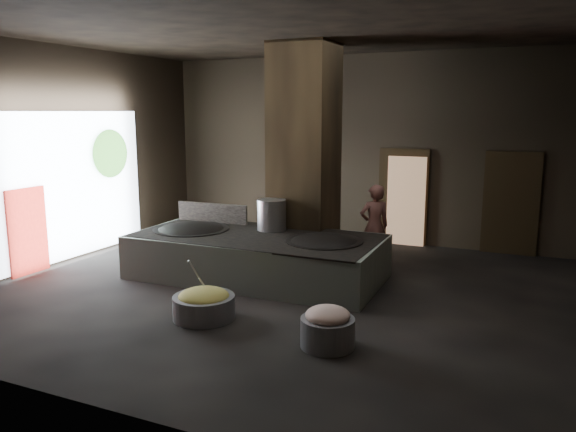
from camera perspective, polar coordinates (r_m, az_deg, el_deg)
The scene contains 27 objects.
floor at distance 10.19m, azimuth -0.99°, elevation -7.72°, with size 10.00×9.00×0.10m, color black.
ceiling at distance 9.77m, azimuth -1.08°, elevation 18.82°, with size 10.00×9.00×0.10m, color black.
back_wall at distance 13.95m, azimuth 7.03°, elevation 6.81°, with size 10.00×0.10×4.50m, color black.
front_wall at distance 5.96m, azimuth -20.08°, elevation 1.26°, with size 10.00×0.10×4.50m, color black.
left_wall at distance 12.71m, azimuth -22.19°, elevation 5.75°, with size 0.10×9.00×4.50m, color black.
pillar at distance 11.57m, azimuth 1.66°, elevation 6.12°, with size 1.20×1.20×4.50m, color black.
hearth_platform at distance 10.80m, azimuth -3.18°, elevation -4.12°, with size 4.72×2.26×0.82m, color #AABDAB.
platform_cap at distance 10.71m, azimuth -3.20°, elevation -2.03°, with size 4.61×2.21×0.03m, color black.
wok_left at distance 11.41m, azimuth -9.79°, elevation -1.71°, with size 1.49×1.49×0.41m, color black.
wok_left_rim at distance 11.39m, azimuth -9.80°, elevation -1.37°, with size 1.52×1.52×0.05m, color black.
wok_right at distance 10.23m, azimuth 3.67°, elevation -3.00°, with size 1.38×1.38×0.39m, color black.
wok_right_rim at distance 10.21m, azimuth 3.68°, elevation -2.62°, with size 1.41×1.41×0.05m, color black.
stock_pot at distance 11.10m, azimuth -1.68°, elevation 0.10°, with size 0.57×0.57×0.62m, color #AEB1B6.
splash_guard at distance 12.01m, azimuth -7.71°, elevation 0.32°, with size 1.64×0.06×0.41m, color black.
cook at distance 11.49m, azimuth 8.76°, elevation -1.05°, with size 0.62×0.40×1.71m, color brown.
veg_basin at distance 8.87m, azimuth -8.53°, elevation -9.12°, with size 0.96×0.96×0.35m, color slate.
veg_fill at distance 8.81m, azimuth -8.56°, elevation -8.06°, with size 0.79×0.79×0.24m, color #83A44F.
ladle at distance 8.95m, azimuth -8.89°, elevation -6.43°, with size 0.03×0.03×0.76m, color #AEB1B6.
meat_basin at distance 7.78m, azimuth 4.04°, elevation -11.71°, with size 0.74×0.74×0.40m, color slate.
meat_fill at distance 7.69m, azimuth 4.06°, elevation -10.00°, with size 0.61×0.61×0.23m, color tan.
doorway_near at distance 13.67m, azimuth 11.61°, elevation 1.75°, with size 1.18×0.08×2.38m, color black.
doorway_near_glow at distance 13.56m, azimuth 11.89°, elevation 1.45°, with size 0.90×0.04×2.13m, color #8C6647.
doorway_far at distance 13.36m, azimuth 21.69°, elevation 1.01°, with size 1.18×0.08×2.38m, color black.
doorway_far_glow at distance 13.37m, azimuth 22.15°, elevation 0.77°, with size 0.81×0.04×1.91m, color #8C6647.
left_opening at distance 12.84m, azimuth -21.04°, elevation 2.95°, with size 0.04×4.20×3.10m, color white.
pavilion_sliver at distance 12.04m, azimuth -24.93°, elevation -1.42°, with size 0.05×0.90×1.70m, color maroon.
tree_silhouette at distance 13.51m, azimuth -17.59°, elevation 6.07°, with size 0.28×1.10×1.10m, color #194714.
Camera 1 is at (4.14, -8.74, 3.15)m, focal length 35.00 mm.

